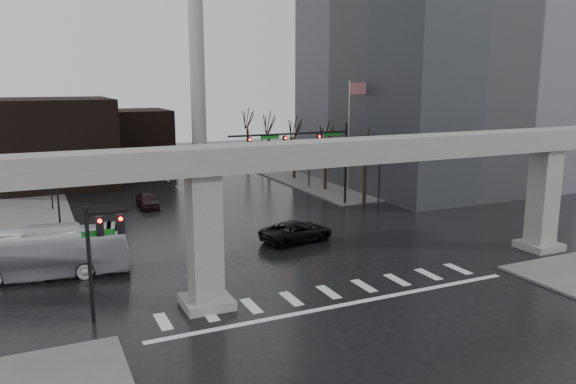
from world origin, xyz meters
The scene contains 24 objects.
ground centered at (0.00, 0.00, 0.00)m, with size 160.00×160.00×0.00m, color black.
sidewalk_ne centered at (26.00, 36.00, 0.07)m, with size 28.00×36.00×0.15m, color slate.
elevated_guideway centered at (1.26, 0.00, 6.88)m, with size 48.00×2.60×8.70m.
office_tower centered at (28.00, 26.00, 21.00)m, with size 22.00×26.00×42.00m, color slate.
building_far_left centered at (-14.00, 42.00, 5.00)m, with size 16.00×14.00×10.00m, color black.
building_far_mid centered at (-2.00, 52.00, 4.00)m, with size 10.00×10.00×8.00m, color black.
smokestack centered at (6.00, 46.00, 13.35)m, with size 3.60×3.60×30.00m.
signal_mast_arm centered at (8.99, 18.80, 5.83)m, with size 12.12×0.43×8.00m.
signal_left_pole centered at (-12.25, 0.50, 4.07)m, with size 2.30×0.30×6.00m.
flagpole_assembly centered at (15.29, 22.00, 7.53)m, with size 2.06×0.12×12.00m.
lamp_right_0 centered at (13.50, 14.00, 3.47)m, with size 1.22×0.32×5.11m.
lamp_right_1 centered at (13.50, 28.00, 3.47)m, with size 1.22×0.32×5.11m.
lamp_right_2 centered at (13.50, 42.00, 3.47)m, with size 1.22×0.32×5.11m.
lamp_left_0 centered at (-13.50, 14.00, 3.47)m, with size 1.22×0.32×5.11m.
lamp_left_1 centered at (-13.50, 28.00, 3.47)m, with size 1.22×0.32×5.11m.
lamp_left_2 centered at (-13.50, 42.00, 3.47)m, with size 1.22×0.32×5.11m.
tree_right_0 centered at (14.53, 18.02, 2.79)m, with size 1.09×1.58×7.50m.
tree_right_1 centered at (14.53, 26.02, 2.85)m, with size 1.09×1.61×7.67m.
tree_right_2 centered at (14.53, 34.02, 2.91)m, with size 1.10×1.63×7.85m.
tree_right_3 centered at (14.53, 42.02, 2.98)m, with size 1.11×1.66×8.02m.
tree_right_4 centered at (14.53, 50.02, 3.04)m, with size 1.12×1.69×8.19m.
pickup_truck centered at (2.84, 9.12, 0.80)m, with size 2.64×5.73×1.59m, color black.
city_bus centered at (-15.31, 8.78, 1.57)m, with size 2.63×11.26×3.14m, color silver.
far_car centered at (-5.15, 25.53, 0.73)m, with size 1.73×4.30×1.46m, color black.
Camera 1 is at (-15.07, -27.86, 12.07)m, focal length 35.00 mm.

